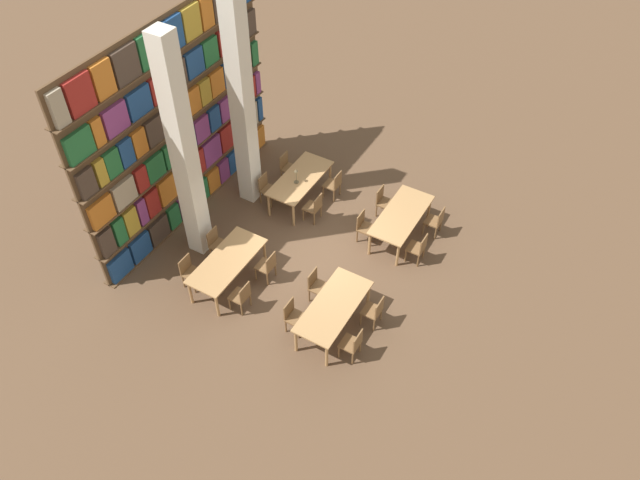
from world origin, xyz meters
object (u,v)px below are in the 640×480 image
Objects in this scene: chair_13 at (267,188)px; reading_table_0 at (334,308)px; chair_2 at (374,311)px; chair_5 at (364,226)px; chair_8 at (241,296)px; desk_lamp_0 at (296,174)px; chair_3 at (317,285)px; pillar_center at (242,105)px; chair_15 at (288,167)px; chair_14 at (334,184)px; reading_table_1 at (401,216)px; chair_12 at (314,207)px; chair_0 at (353,344)px; chair_9 at (190,271)px; chair_4 at (418,248)px; chair_7 at (383,201)px; reading_table_3 at (300,180)px; chair_11 at (217,243)px; chair_10 at (267,266)px; chair_6 at (436,221)px; reading_table_2 at (227,262)px; pillar_left at (184,154)px; chair_1 at (294,316)px.

reading_table_0 is at bearing 52.30° from chair_13.
chair_5 is at bearing 31.98° from chair_2.
chair_8 is 3.91m from desk_lamp_0.
pillar_center is at bearing -123.11° from chair_3.
chair_3 is at bearing 41.09° from chair_15.
chair_14 is (4.53, 0.08, 0.00)m from chair_8.
reading_table_1 is 2.34m from chair_12.
chair_0 is 1.00× the size of chair_9.
chair_12 is at bearing 41.33° from chair_0.
chair_4 is at bearing 128.16° from chair_9.
reading_table_3 is (-0.61, 2.25, 0.23)m from chair_7.
chair_3 is 3.74m from chair_13.
reading_table_1 is at bearing 129.01° from chair_11.
chair_10 is 3.03m from reading_table_3.
chair_13 is at bearing 33.74° from chair_10.
chair_6 is at bearing -76.83° from pillar_center.
chair_2 is at bearing -79.98° from reading_table_2.
chair_5 is at bearing -22.07° from chair_8.
reading_table_0 is 1.00× the size of reading_table_3.
chair_13 is at bearing 52.30° from reading_table_0.
chair_13 is (2.38, 0.08, 0.00)m from chair_11.
chair_2 is 4.55m from desk_lamp_0.
chair_3 is 2.21m from reading_table_2.
chair_10 is (-0.06, -2.11, -2.54)m from pillar_left.
chair_4 and chair_15 have the same top height.
chair_14 is at bearing 33.69° from chair_0.
reading_table_0 is at bearing -142.55° from chair_12.
chair_12 is at bearing -88.62° from pillar_center.
reading_table_2 is (0.40, 2.11, 0.23)m from chair_1.
chair_4 is 3.80m from desk_lamp_0.
chair_2 is 1.93× the size of desk_lamp_0.
chair_5 is 1.93× the size of desk_lamp_0.
pillar_center is at bearing 91.38° from chair_12.
chair_0 is at bearing 53.06° from chair_13.
chair_3 is at bearing -180.00° from chair_1.
chair_5 is at bearing 0.00° from chair_7.
chair_3 is 0.40× the size of reading_table_3.
chair_6 is (3.99, -0.81, -0.23)m from reading_table_0.
chair_8 is 3.81m from chair_13.
pillar_center is at bearing 118.82° from chair_14.
pillar_left is 6.97× the size of chair_5.
chair_0 is (-0.49, -0.75, -0.23)m from reading_table_0.
chair_8 is (-0.12, 2.86, 0.00)m from chair_0.
reading_table_1 is 2.31m from chair_14.
reading_table_1 is at bearing -28.07° from chair_8.
chair_10 is 0.40× the size of reading_table_3.
chair_6 is 5.65m from chair_11.
chair_7 is at bearing 179.23° from chair_1.
chair_15 is (1.07, 0.00, 0.00)m from chair_13.
chair_2 is 5.01m from chair_13.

